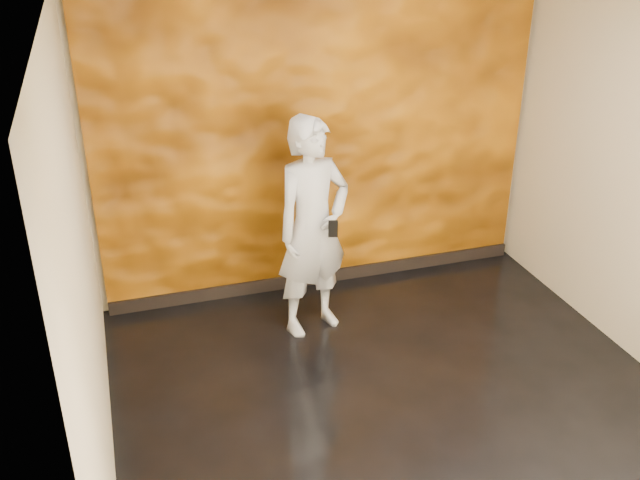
{
  "coord_description": "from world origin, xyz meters",
  "views": [
    {
      "loc": [
        -1.79,
        -3.72,
        3.31
      ],
      "look_at": [
        -0.38,
        0.75,
        1.04
      ],
      "focal_mm": 40.0,
      "sensor_mm": 36.0,
      "label": 1
    }
  ],
  "objects": [
    {
      "name": "feature_wall",
      "position": [
        0.0,
        1.96,
        1.38
      ],
      "size": [
        3.9,
        0.06,
        2.75
      ],
      "primitive_type": "cube",
      "color": "orange",
      "rests_on": "ground"
    },
    {
      "name": "man",
      "position": [
        -0.29,
        1.23,
        0.92
      ],
      "size": [
        0.77,
        0.62,
        1.83
      ],
      "primitive_type": "imported",
      "rotation": [
        0.0,
        0.0,
        0.31
      ],
      "color": "#AEB3BE",
      "rests_on": "ground"
    },
    {
      "name": "phone",
      "position": [
        -0.21,
        0.97,
        1.01
      ],
      "size": [
        0.07,
        0.03,
        0.14
      ],
      "primitive_type": "cube",
      "rotation": [
        0.0,
        0.0,
        -0.27
      ],
      "color": "black",
      "rests_on": "man"
    },
    {
      "name": "room",
      "position": [
        0.0,
        0.0,
        1.4
      ],
      "size": [
        4.02,
        4.02,
        2.81
      ],
      "color": "black",
      "rests_on": "ground"
    },
    {
      "name": "baseboard",
      "position": [
        0.0,
        1.92,
        0.06
      ],
      "size": [
        3.9,
        0.04,
        0.12
      ],
      "primitive_type": "cube",
      "color": "black",
      "rests_on": "ground"
    }
  ]
}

